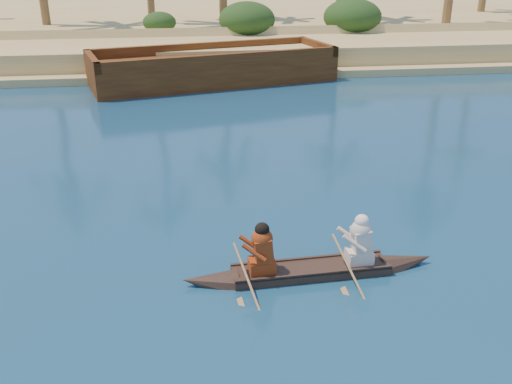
{
  "coord_description": "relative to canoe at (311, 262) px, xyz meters",
  "views": [
    {
      "loc": [
        -0.86,
        -5.17,
        5.88
      ],
      "look_at": [
        0.78,
        6.37,
        0.9
      ],
      "focal_mm": 40.0,
      "sensor_mm": 36.0,
      "label": 1
    }
  ],
  "objects": [
    {
      "name": "canoe",
      "position": [
        0.0,
        0.0,
        0.0
      ],
      "size": [
        5.05,
        0.87,
        1.39
      ],
      "rotation": [
        0.0,
        0.0,
        0.04
      ],
      "color": "#34241C",
      "rests_on": "ground"
    },
    {
      "name": "shrub_cluster",
      "position": [
        -1.56,
        27.28,
        0.93
      ],
      "size": [
        100.0,
        6.0,
        2.4
      ],
      "primitive_type": null,
      "color": "#1C3C16",
      "rests_on": "ground"
    },
    {
      "name": "barge_mid",
      "position": [
        -0.62,
        17.78,
        0.39
      ],
      "size": [
        11.92,
        6.38,
        1.89
      ],
      "rotation": [
        0.0,
        0.0,
        0.24
      ],
      "color": "brown",
      "rests_on": "ground"
    },
    {
      "name": "sandy_embankment",
      "position": [
        -1.56,
        42.66,
        0.26
      ],
      "size": [
        150.0,
        51.0,
        1.5
      ],
      "color": "#D0BB75",
      "rests_on": "ground"
    }
  ]
}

